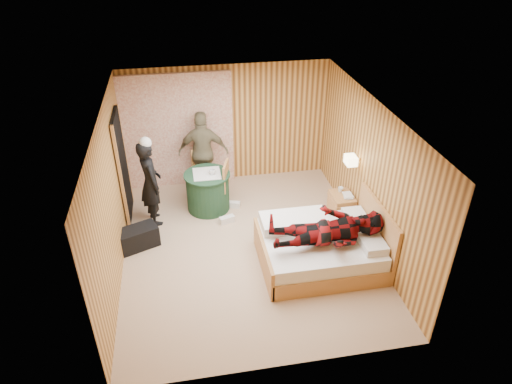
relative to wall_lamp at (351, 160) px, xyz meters
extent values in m
cube|color=tan|center=(-1.92, -0.45, -1.30)|extent=(4.20, 5.00, 0.01)
cube|color=white|center=(-1.92, -0.45, 1.20)|extent=(4.20, 5.00, 0.01)
cube|color=tan|center=(-1.92, 2.05, -0.05)|extent=(4.20, 0.02, 2.50)
cube|color=tan|center=(-4.02, -0.45, -0.05)|extent=(0.02, 5.00, 2.50)
cube|color=tan|center=(0.18, -0.45, -0.05)|extent=(0.02, 5.00, 2.50)
cube|color=white|center=(-2.92, 1.98, -0.10)|extent=(2.20, 0.08, 2.40)
cube|color=black|center=(-3.98, 0.95, -0.28)|extent=(0.06, 0.90, 2.05)
cylinder|color=gold|center=(0.08, 0.00, 0.00)|extent=(0.18, 0.04, 0.04)
cube|color=#FFEBB2|center=(0.00, 0.00, 0.00)|extent=(0.18, 0.24, 0.16)
cube|color=tan|center=(-0.82, -1.07, -1.16)|extent=(1.87, 1.49, 0.28)
cube|color=white|center=(-0.82, -1.07, -0.90)|extent=(1.81, 1.44, 0.23)
cube|color=tan|center=(-1.76, -1.07, -1.04)|extent=(0.06, 1.49, 0.52)
cube|color=tan|center=(0.14, -1.07, -0.79)|extent=(0.06, 1.49, 1.03)
cube|color=silver|center=(-0.10, -1.43, -0.72)|extent=(0.35, 0.51, 0.13)
cube|color=silver|center=(-0.10, -0.72, -0.72)|extent=(0.35, 0.51, 0.13)
cube|color=white|center=(-1.15, -0.65, -0.70)|extent=(1.12, 0.56, 0.17)
cube|color=tan|center=(-0.04, 0.09, -1.04)|extent=(0.38, 0.53, 0.53)
cube|color=tan|center=(-0.04, 0.09, -0.87)|extent=(0.40, 0.55, 0.03)
cylinder|color=#1E422A|center=(-2.47, 0.90, -0.93)|extent=(0.82, 0.82, 0.75)
cylinder|color=#1E422A|center=(-2.47, 0.90, -0.55)|extent=(0.88, 0.88, 0.03)
cube|color=silver|center=(-2.47, 0.90, -0.52)|extent=(0.62, 0.62, 0.01)
cube|color=tan|center=(-2.47, 1.52, -0.85)|extent=(0.52, 0.52, 0.05)
cube|color=tan|center=(-2.52, 1.70, -0.60)|extent=(0.41, 0.16, 0.46)
cylinder|color=tan|center=(-2.58, 1.30, -1.08)|extent=(0.04, 0.04, 0.43)
cylinder|color=tan|center=(-2.35, 1.73, -1.08)|extent=(0.04, 0.04, 0.43)
cube|color=tan|center=(-2.31, 0.89, -0.82)|extent=(0.56, 0.56, 0.05)
cube|color=tan|center=(-2.11, 0.83, -0.55)|extent=(0.17, 0.44, 0.49)
cylinder|color=tan|center=(-2.43, 1.12, -1.07)|extent=(0.04, 0.04, 0.46)
cylinder|color=tan|center=(-2.19, 0.66, -1.07)|extent=(0.04, 0.04, 0.46)
cube|color=black|center=(-3.77, -0.10, -1.11)|extent=(0.75, 0.58, 0.38)
cube|color=silver|center=(-1.99, 0.85, -1.24)|extent=(0.28, 0.18, 0.12)
cube|color=silver|center=(-2.18, 0.35, -1.24)|extent=(0.30, 0.20, 0.13)
imported|color=black|center=(-3.50, 0.65, -0.48)|extent=(0.54, 0.68, 1.64)
imported|color=#72694C|center=(-2.47, 1.64, -0.44)|extent=(1.06, 0.56, 1.72)
imported|color=maroon|center=(-0.77, -1.27, -0.36)|extent=(0.86, 0.67, 1.77)
imported|color=silver|center=(-0.04, 0.04, -0.76)|extent=(0.21, 0.25, 0.02)
imported|color=silver|center=(-0.04, 0.04, -0.74)|extent=(0.17, 0.23, 0.02)
imported|color=silver|center=(-0.04, 0.22, -0.73)|extent=(0.11, 0.11, 0.09)
imported|color=silver|center=(-2.37, 0.85, -0.47)|extent=(0.15, 0.15, 0.10)
camera|label=1|loc=(-2.87, -6.66, 3.68)|focal=32.00mm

